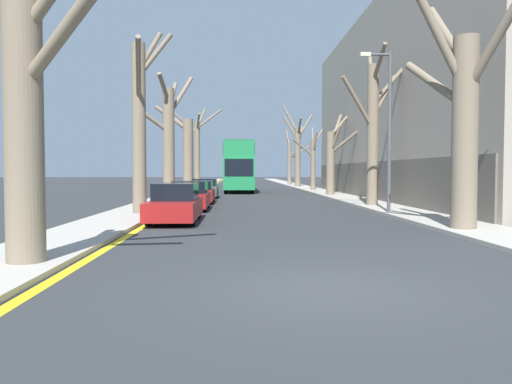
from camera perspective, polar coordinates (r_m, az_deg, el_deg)
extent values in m
plane|color=#2B2D30|center=(8.29, 8.13, -10.90)|extent=(300.00, 300.00, 0.00)
cube|color=#A39E93|center=(58.15, -6.70, 0.58)|extent=(2.42, 120.00, 0.12)
cube|color=#A39E93|center=(58.45, 5.22, 0.59)|extent=(2.42, 120.00, 0.12)
cube|color=#9E9384|center=(36.61, 20.15, 9.36)|extent=(10.00, 35.25, 12.86)
cube|color=#5E584F|center=(34.75, 12.34, 1.28)|extent=(0.12, 34.54, 2.50)
cube|color=yellow|center=(58.05, -5.33, 0.52)|extent=(0.24, 120.00, 0.01)
cylinder|color=#7A6B56|center=(10.79, -25.02, 7.58)|extent=(0.74, 0.74, 5.84)
cylinder|color=#7A6B56|center=(10.16, -21.41, 16.29)|extent=(2.15, 1.47, 1.87)
cylinder|color=#7A6B56|center=(11.52, -25.27, 14.28)|extent=(0.78, 1.27, 2.03)
cylinder|color=#7A6B56|center=(21.77, -13.22, 6.92)|extent=(0.58, 0.58, 7.28)
cylinder|color=#7A6B56|center=(20.58, -13.29, 13.44)|extent=(0.79, 3.09, 1.98)
cylinder|color=#7A6B56|center=(22.30, -11.49, 15.08)|extent=(1.53, 0.59, 1.96)
cylinder|color=#7A6B56|center=(22.37, -12.07, 15.38)|extent=(1.12, 0.61, 1.78)
cylinder|color=#7A6B56|center=(32.33, -9.95, 5.33)|extent=(0.75, 0.75, 7.14)
cylinder|color=#7A6B56|center=(33.56, -8.65, 10.75)|extent=(1.61, 2.32, 2.93)
cylinder|color=#7A6B56|center=(32.12, -11.40, 7.84)|extent=(1.74, 1.16, 1.34)
cylinder|color=#7A6B56|center=(31.92, -10.49, 11.64)|extent=(0.61, 1.85, 1.66)
cylinder|color=#7A6B56|center=(33.30, -9.57, 10.52)|extent=(0.59, 1.66, 2.28)
cylinder|color=#7A6B56|center=(43.07, -7.76, 4.07)|extent=(0.87, 0.87, 6.33)
cylinder|color=#7A6B56|center=(43.97, -8.50, 7.54)|extent=(1.57, 1.67, 1.39)
cylinder|color=#7A6B56|center=(43.58, -9.59, 8.31)|extent=(2.96, 0.60, 2.23)
cylinder|color=#7A6B56|center=(43.94, -7.95, 5.66)|extent=(0.77, 1.83, 1.35)
cylinder|color=#7A6B56|center=(53.37, -6.74, 4.18)|extent=(0.60, 0.60, 7.13)
cylinder|color=#7A6B56|center=(54.27, -6.90, 6.29)|extent=(0.65, 1.79, 2.09)
cylinder|color=#7A6B56|center=(53.62, -8.20, 7.90)|extent=(2.81, 0.40, 2.47)
cylinder|color=#7A6B56|center=(53.96, -5.38, 8.32)|extent=(2.70, 1.08, 2.21)
cylinder|color=#7A6B56|center=(52.71, -6.63, 8.00)|extent=(0.62, 1.92, 1.63)
cylinder|color=#7A6B56|center=(54.49, -6.31, 8.34)|extent=(0.97, 1.99, 2.32)
cylinder|color=#7A6B56|center=(16.83, 22.75, 6.03)|extent=(0.78, 0.78, 6.04)
cylinder|color=#7A6B56|center=(18.13, 21.04, 16.26)|extent=(0.69, 2.17, 2.47)
cylinder|color=#7A6B56|center=(16.91, 20.30, 16.07)|extent=(1.92, 0.36, 3.27)
cylinder|color=#7A6B56|center=(17.88, 19.79, 11.51)|extent=(1.31, 2.56, 1.94)
cylinder|color=#7A6B56|center=(16.56, 25.79, 15.45)|extent=(1.21, 2.24, 2.99)
cylinder|color=#7A6B56|center=(27.06, 13.19, 6.23)|extent=(0.60, 0.60, 7.48)
cylinder|color=#7A6B56|center=(26.61, 11.60, 9.92)|extent=(2.01, 1.08, 2.70)
cylinder|color=#7A6B56|center=(26.72, 13.88, 14.12)|extent=(0.30, 1.92, 1.69)
cylinder|color=#7A6B56|center=(27.83, 15.15, 11.94)|extent=(2.16, 0.58, 2.37)
cylinder|color=#7A6B56|center=(27.65, 14.42, 10.50)|extent=(1.51, 0.65, 2.38)
cylinder|color=#7A6B56|center=(28.42, 13.04, 13.46)|extent=(0.49, 1.95, 2.08)
cylinder|color=#7A6B56|center=(38.03, 8.49, 3.17)|extent=(0.63, 0.63, 4.86)
cylinder|color=#7A6B56|center=(37.63, 9.06, 5.89)|extent=(0.82, 1.32, 2.15)
cylinder|color=#7A6B56|center=(39.51, 9.50, 7.48)|extent=(2.06, 2.58, 1.93)
cylinder|color=#7A6B56|center=(39.18, 9.11, 7.08)|extent=(1.45, 2.13, 2.54)
cylinder|color=#7A6B56|center=(37.48, 10.66, 6.09)|extent=(2.74, 2.05, 2.36)
cylinder|color=#7A6B56|center=(48.00, 6.52, 3.09)|extent=(0.47, 0.47, 4.97)
cylinder|color=#7A6B56|center=(49.31, 7.08, 6.22)|extent=(1.45, 2.39, 1.80)
cylinder|color=#7A6B56|center=(47.59, 6.77, 5.57)|extent=(0.43, 1.19, 2.07)
cylinder|color=#7A6B56|center=(47.54, 5.39, 5.05)|extent=(2.17, 0.92, 1.69)
cylinder|color=#7A6B56|center=(48.90, 6.50, 6.00)|extent=(0.36, 1.76, 2.44)
cylinder|color=#7A6B56|center=(58.22, 4.77, 3.95)|extent=(0.68, 0.68, 6.95)
cylinder|color=#7A6B56|center=(58.86, 3.97, 8.27)|extent=(1.87, 1.19, 3.41)
cylinder|color=#7A6B56|center=(58.50, 3.98, 7.30)|extent=(1.86, 0.64, 2.86)
cylinder|color=#7A6B56|center=(57.65, 4.97, 7.44)|extent=(0.43, 1.79, 2.05)
cylinder|color=#7A6B56|center=(59.19, 5.05, 6.19)|extent=(1.06, 1.92, 2.88)
cylinder|color=#7A6B56|center=(59.05, 5.60, 7.44)|extent=(2.08, 1.31, 2.95)
cylinder|color=#7A6B56|center=(69.37, 3.83, 3.21)|extent=(0.55, 0.55, 5.76)
cylinder|color=#7A6B56|center=(69.03, 4.56, 4.63)|extent=(1.87, 1.19, 1.70)
cylinder|color=#7A6B56|center=(70.17, 3.66, 6.18)|extent=(0.53, 1.55, 2.46)
cylinder|color=#7A6B56|center=(69.76, 5.01, 4.48)|extent=(3.04, 0.57, 2.17)
cylinder|color=#7A6B56|center=(70.34, 3.67, 5.64)|extent=(0.42, 1.90, 1.54)
cube|color=#1E7F47|center=(45.59, -1.98, 2.11)|extent=(2.60, 10.23, 2.64)
cube|color=#1E7F47|center=(45.62, -1.98, 4.64)|extent=(2.55, 10.02, 1.39)
cube|color=#1A6C3C|center=(45.66, -1.99, 5.58)|extent=(2.55, 10.02, 0.12)
cube|color=black|center=(45.59, -1.98, 2.76)|extent=(2.63, 9.00, 1.37)
cube|color=black|center=(45.63, -1.98, 4.73)|extent=(2.63, 9.00, 1.05)
cube|color=black|center=(40.50, -1.96, 2.80)|extent=(2.34, 0.06, 1.44)
cylinder|color=black|center=(42.55, -3.49, 0.59)|extent=(0.30, 1.12, 1.12)
cylinder|color=black|center=(42.56, -0.45, 0.60)|extent=(0.30, 1.12, 1.12)
cylinder|color=black|center=(48.48, -3.32, 0.82)|extent=(0.30, 1.12, 1.12)
cylinder|color=black|center=(48.49, -0.65, 0.82)|extent=(0.30, 1.12, 1.12)
cube|color=maroon|center=(18.86, -9.22, -1.89)|extent=(1.73, 4.59, 0.64)
cube|color=black|center=(19.09, -9.13, 0.07)|extent=(1.52, 2.39, 0.63)
cylinder|color=black|center=(17.63, -12.21, -2.84)|extent=(0.20, 0.61, 0.61)
cylinder|color=black|center=(17.43, -7.31, -2.87)|extent=(0.20, 0.61, 0.61)
cylinder|color=black|center=(20.34, -10.85, -2.14)|extent=(0.20, 0.61, 0.61)
cylinder|color=black|center=(20.16, -6.61, -2.15)|extent=(0.20, 0.61, 0.61)
cube|color=maroon|center=(24.55, -7.58, -0.89)|extent=(1.81, 4.03, 0.64)
cube|color=black|center=(24.76, -7.53, 0.56)|extent=(1.59, 2.10, 0.60)
cylinder|color=black|center=(23.46, -9.78, -1.54)|extent=(0.20, 0.61, 0.61)
cylinder|color=black|center=(23.30, -5.91, -1.54)|extent=(0.20, 0.61, 0.61)
cylinder|color=black|center=(25.85, -9.07, -1.17)|extent=(0.20, 0.61, 0.61)
cylinder|color=black|center=(25.71, -5.56, -1.17)|extent=(0.20, 0.61, 0.61)
cube|color=maroon|center=(29.81, -6.62, -0.33)|extent=(1.83, 4.32, 0.62)
cube|color=black|center=(30.05, -6.58, 0.78)|extent=(1.61, 2.25, 0.52)
cylinder|color=black|center=(28.60, -8.43, -0.79)|extent=(0.20, 0.65, 0.65)
cylinder|color=black|center=(28.47, -5.20, -0.78)|extent=(0.20, 0.65, 0.65)
cylinder|color=black|center=(31.18, -7.91, -0.52)|extent=(0.20, 0.65, 0.65)
cylinder|color=black|center=(31.06, -4.95, -0.52)|extent=(0.20, 0.65, 0.65)
cube|color=#4C5156|center=(35.55, -5.90, 0.14)|extent=(1.85, 4.14, 0.65)
cube|color=black|center=(35.78, -5.87, 1.10)|extent=(1.63, 2.15, 0.52)
cylinder|color=black|center=(34.39, -7.38, -0.25)|extent=(0.20, 0.65, 0.65)
cylinder|color=black|center=(34.28, -4.67, -0.24)|extent=(0.20, 0.65, 0.65)
cylinder|color=black|center=(36.86, -7.03, -0.07)|extent=(0.20, 0.65, 0.65)
cylinder|color=black|center=(36.76, -4.50, -0.06)|extent=(0.20, 0.65, 0.65)
cylinder|color=#4C4F54|center=(22.69, 15.01, 6.50)|extent=(0.16, 0.16, 7.11)
cylinder|color=#4C4F54|center=(23.04, 13.76, 15.02)|extent=(1.10, 0.11, 0.11)
cube|color=beige|center=(22.90, 12.38, 15.11)|extent=(0.44, 0.20, 0.16)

